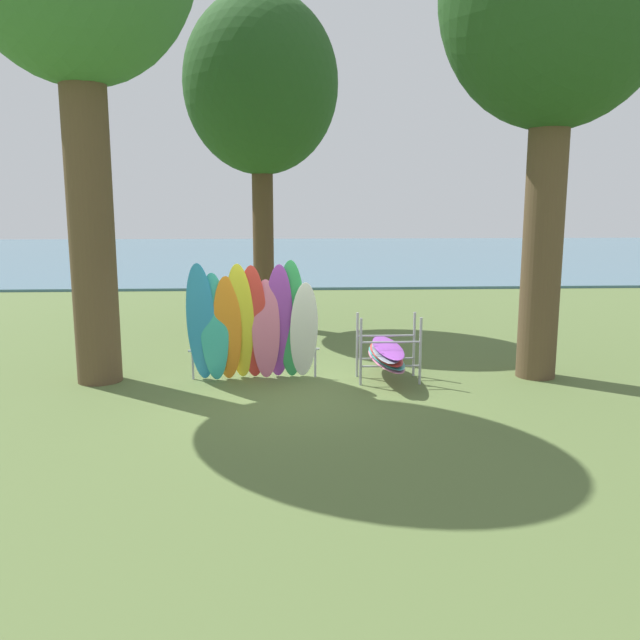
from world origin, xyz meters
The scene contains 5 objects.
ground_plane centered at (0.00, 0.00, 0.00)m, with size 80.00×80.00×0.00m, color #566B38.
lake_water centered at (0.00, 31.87, 0.05)m, with size 80.00×36.00×0.10m, color #477084.
tree_mid_behind centered at (-0.67, 6.50, 6.25)m, with size 3.99×3.99×8.62m.
leaning_board_pile centered at (-0.70, 0.74, 1.07)m, with size 2.49×0.87×2.31m.
board_storage_rack centered at (1.79, 0.70, 0.52)m, with size 1.15×2.13×1.25m.
Camera 1 is at (-0.09, -11.20, 3.29)m, focal length 36.79 mm.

